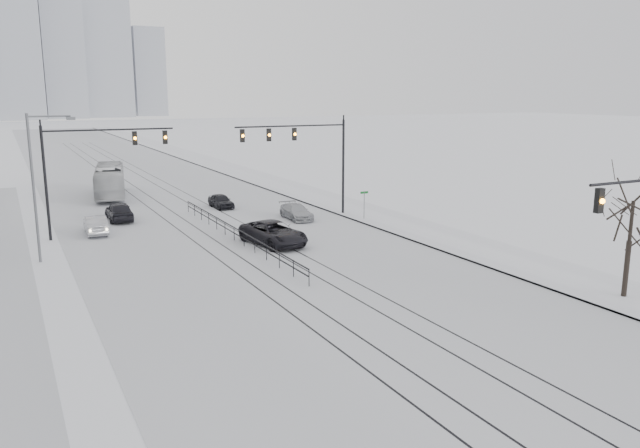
{
  "coord_description": "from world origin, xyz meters",
  "views": [
    {
      "loc": [
        -13.95,
        -10.71,
        10.1
      ],
      "look_at": [
        1.01,
        18.7,
        3.2
      ],
      "focal_mm": 35.0,
      "sensor_mm": 36.0,
      "label": 1
    }
  ],
  "objects_px": {
    "bare_tree": "(632,211)",
    "sedan_nb_right": "(296,212)",
    "box_truck": "(110,181)",
    "sedan_nb_far": "(221,201)",
    "sedan_nb_front": "(273,233)",
    "sedan_sb_inner": "(119,211)",
    "sedan_sb_outer": "(96,225)"
  },
  "relations": [
    {
      "from": "sedan_sb_inner",
      "to": "sedan_nb_far",
      "type": "distance_m",
      "value": 9.39
    },
    {
      "from": "sedan_sb_inner",
      "to": "sedan_nb_far",
      "type": "xyz_separation_m",
      "value": [
        9.2,
        1.86,
        -0.16
      ]
    },
    {
      "from": "bare_tree",
      "to": "sedan_sb_inner",
      "type": "bearing_deg",
      "value": 121.02
    },
    {
      "from": "sedan_nb_front",
      "to": "sedan_sb_outer",
      "type": "bearing_deg",
      "value": 129.15
    },
    {
      "from": "sedan_sb_inner",
      "to": "sedan_nb_far",
      "type": "relative_size",
      "value": 1.25
    },
    {
      "from": "bare_tree",
      "to": "box_truck",
      "type": "bearing_deg",
      "value": 111.77
    },
    {
      "from": "sedan_nb_far",
      "to": "sedan_sb_inner",
      "type": "bearing_deg",
      "value": -171.45
    },
    {
      "from": "sedan_nb_right",
      "to": "sedan_nb_far",
      "type": "xyz_separation_m",
      "value": [
        -3.87,
        7.83,
        0.01
      ]
    },
    {
      "from": "box_truck",
      "to": "sedan_nb_far",
      "type": "bearing_deg",
      "value": 135.21
    },
    {
      "from": "sedan_nb_front",
      "to": "bare_tree",
      "type": "bearing_deg",
      "value": -68.93
    },
    {
      "from": "bare_tree",
      "to": "sedan_sb_outer",
      "type": "relative_size",
      "value": 1.47
    },
    {
      "from": "sedan_nb_front",
      "to": "sedan_sb_inner",
      "type": "bearing_deg",
      "value": 111.11
    },
    {
      "from": "sedan_nb_right",
      "to": "sedan_nb_front",
      "type": "bearing_deg",
      "value": -122.76
    },
    {
      "from": "sedan_sb_outer",
      "to": "sedan_nb_right",
      "type": "xyz_separation_m",
      "value": [
        15.44,
        -1.69,
        -0.06
      ]
    },
    {
      "from": "sedan_nb_front",
      "to": "box_truck",
      "type": "distance_m",
      "value": 26.97
    },
    {
      "from": "sedan_sb_inner",
      "to": "sedan_nb_right",
      "type": "height_order",
      "value": "sedan_sb_inner"
    },
    {
      "from": "sedan_sb_outer",
      "to": "sedan_nb_front",
      "type": "height_order",
      "value": "sedan_nb_front"
    },
    {
      "from": "bare_tree",
      "to": "sedan_nb_right",
      "type": "xyz_separation_m",
      "value": [
        -6.11,
        25.92,
        -3.87
      ]
    },
    {
      "from": "bare_tree",
      "to": "sedan_nb_far",
      "type": "relative_size",
      "value": 1.66
    },
    {
      "from": "sedan_sb_inner",
      "to": "sedan_nb_front",
      "type": "height_order",
      "value": "sedan_nb_front"
    },
    {
      "from": "sedan_sb_outer",
      "to": "sedan_nb_far",
      "type": "xyz_separation_m",
      "value": [
        11.58,
        6.14,
        -0.06
      ]
    },
    {
      "from": "sedan_sb_outer",
      "to": "sedan_nb_front",
      "type": "distance_m",
      "value": 13.71
    },
    {
      "from": "bare_tree",
      "to": "sedan_nb_far",
      "type": "xyz_separation_m",
      "value": [
        -9.98,
        33.75,
        -3.86
      ]
    },
    {
      "from": "sedan_sb_outer",
      "to": "sedan_nb_right",
      "type": "distance_m",
      "value": 15.54
    },
    {
      "from": "sedan_sb_inner",
      "to": "sedan_sb_outer",
      "type": "distance_m",
      "value": 4.9
    },
    {
      "from": "bare_tree",
      "to": "sedan_nb_front",
      "type": "bearing_deg",
      "value": 121.0
    },
    {
      "from": "sedan_nb_right",
      "to": "box_truck",
      "type": "distance_m",
      "value": 22.23
    },
    {
      "from": "sedan_nb_front",
      "to": "box_truck",
      "type": "relative_size",
      "value": 0.5
    },
    {
      "from": "sedan_nb_right",
      "to": "box_truck",
      "type": "bearing_deg",
      "value": 124.14
    },
    {
      "from": "box_truck",
      "to": "sedan_nb_right",
      "type": "bearing_deg",
      "value": 131.53
    },
    {
      "from": "sedan_nb_far",
      "to": "box_truck",
      "type": "xyz_separation_m",
      "value": [
        -7.89,
        11.0,
        0.97
      ]
    },
    {
      "from": "sedan_nb_front",
      "to": "box_truck",
      "type": "height_order",
      "value": "box_truck"
    }
  ]
}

